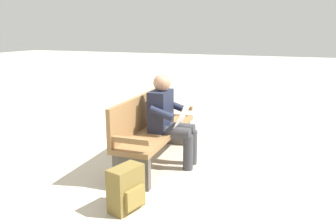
% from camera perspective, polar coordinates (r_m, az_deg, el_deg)
% --- Properties ---
extents(ground_plane, '(40.00, 40.00, 0.00)m').
position_cam_1_polar(ground_plane, '(4.62, -1.76, -8.31)').
color(ground_plane, '#B7AD99').
extents(bench_near, '(1.82, 0.55, 0.90)m').
position_cam_1_polar(bench_near, '(4.50, -2.64, -2.76)').
color(bench_near, olive).
rests_on(bench_near, ground).
extents(person_seated, '(0.58, 0.58, 1.18)m').
position_cam_1_polar(person_seated, '(4.38, 0.17, -0.91)').
color(person_seated, '#1E2338').
rests_on(person_seated, ground).
extents(backpack, '(0.39, 0.30, 0.44)m').
position_cam_1_polar(backpack, '(3.43, -6.90, -12.55)').
color(backpack, brown).
rests_on(backpack, ground).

